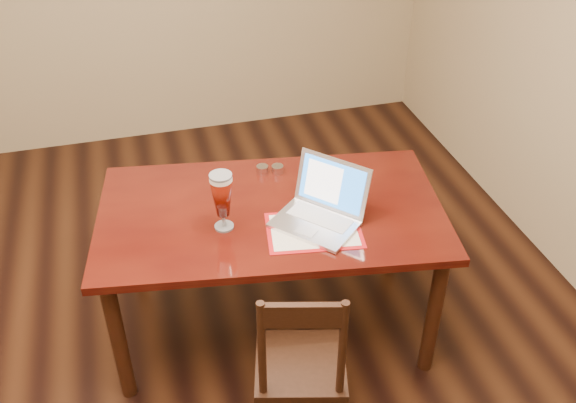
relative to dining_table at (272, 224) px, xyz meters
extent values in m
plane|color=black|center=(-0.52, -0.25, -0.68)|extent=(5.00, 5.00, 0.00)
cube|color=#441009|center=(0.00, 0.01, 0.06)|extent=(1.74, 1.15, 0.04)
cylinder|color=black|center=(-0.78, -0.25, -0.32)|extent=(0.07, 0.07, 0.72)
cylinder|color=black|center=(0.66, -0.47, -0.32)|extent=(0.07, 0.07, 0.72)
cylinder|color=black|center=(-0.66, 0.49, -0.32)|extent=(0.07, 0.07, 0.72)
cylinder|color=black|center=(0.77, 0.26, -0.32)|extent=(0.07, 0.07, 0.72)
cube|color=#AC0F13|center=(0.15, -0.20, 0.08)|extent=(0.47, 0.36, 0.00)
cube|color=silver|center=(0.15, -0.20, 0.08)|extent=(0.42, 0.32, 0.00)
cube|color=silver|center=(0.16, -0.17, 0.09)|extent=(0.43, 0.43, 0.02)
cube|color=#BDBDC2|center=(0.19, -0.14, 0.10)|extent=(0.28, 0.29, 0.00)
cube|color=silver|center=(0.10, -0.22, 0.10)|extent=(0.11, 0.11, 0.00)
cube|color=silver|center=(0.27, -0.07, 0.22)|extent=(0.30, 0.31, 0.24)
cube|color=blue|center=(0.27, -0.07, 0.22)|extent=(0.26, 0.27, 0.20)
cube|color=white|center=(0.24, -0.04, 0.22)|extent=(0.16, 0.16, 0.17)
cylinder|color=silver|center=(-0.24, -0.07, 0.09)|extent=(0.09, 0.09, 0.01)
cylinder|color=silver|center=(-0.24, -0.07, 0.12)|extent=(0.01, 0.01, 0.06)
cylinder|color=white|center=(-0.24, -0.07, 0.34)|extent=(0.10, 0.10, 0.02)
cylinder|color=silver|center=(-0.24, -0.07, 0.36)|extent=(0.10, 0.10, 0.01)
cylinder|color=silver|center=(0.03, 0.33, 0.10)|extent=(0.06, 0.06, 0.04)
cylinder|color=silver|center=(0.11, 0.31, 0.10)|extent=(0.06, 0.06, 0.04)
cube|color=black|center=(-0.04, -0.62, -0.29)|extent=(0.46, 0.45, 0.04)
cylinder|color=black|center=(-0.15, -0.44, -0.49)|extent=(0.04, 0.04, 0.37)
cylinder|color=black|center=(0.15, -0.52, -0.49)|extent=(0.04, 0.04, 0.37)
cylinder|color=black|center=(-0.22, -0.72, -0.02)|extent=(0.03, 0.03, 0.49)
cylinder|color=black|center=(0.08, -0.80, -0.02)|extent=(0.03, 0.03, 0.49)
cube|color=black|center=(-0.07, -0.76, 0.16)|extent=(0.30, 0.11, 0.11)
camera|label=1|loc=(-0.56, -2.35, 1.86)|focal=40.00mm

